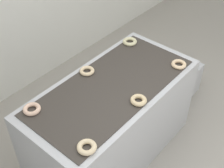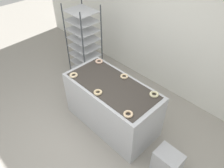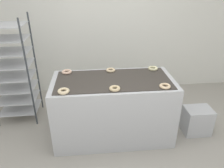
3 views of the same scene
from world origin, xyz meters
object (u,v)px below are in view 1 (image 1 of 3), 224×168
object	(u,v)px
donut_far_center	(87,71)
donut_far_right	(130,42)
fryer_machine	(112,121)
donut_far_left	(32,109)
donut_near_left	(87,147)
donut_near_right	(179,64)
donut_near_center	(139,100)
glaze_bin	(183,80)

from	to	relation	value
donut_far_center	donut_far_right	bearing A→B (deg)	-0.09
fryer_machine	donut_far_left	xyz separation A→B (m)	(-0.61, 0.28, 0.45)
donut_near_left	donut_near_right	world-z (taller)	donut_near_left
donut_near_right	donut_far_left	distance (m)	1.33
donut_near_center	donut_far_center	world-z (taller)	donut_near_center
glaze_bin	donut_far_center	xyz separation A→B (m)	(-1.22, 0.36, 0.69)
donut_near_left	donut_near_right	size ratio (longest dim) A/B	1.02
donut_far_left	donut_far_right	world-z (taller)	same
donut_near_center	donut_far_center	xyz separation A→B (m)	(0.01, 0.56, -0.00)
fryer_machine	donut_far_right	size ratio (longest dim) A/B	11.46
glaze_bin	donut_near_center	size ratio (longest dim) A/B	3.02
donut_far_left	donut_far_center	bearing A→B (deg)	0.43
donut_far_right	donut_near_left	bearing A→B (deg)	-154.61
donut_near_left	donut_near_right	bearing A→B (deg)	0.52
donut_near_center	donut_near_right	bearing A→B (deg)	0.36
fryer_machine	donut_near_center	bearing A→B (deg)	-92.32
donut_far_center	donut_far_right	xyz separation A→B (m)	(0.61, -0.00, 0.00)
glaze_bin	donut_far_right	world-z (taller)	donut_far_right
donut_near_center	donut_near_left	bearing A→B (deg)	-179.31
glaze_bin	donut_far_left	distance (m)	1.98
donut_far_right	donut_far_center	bearing A→B (deg)	179.91
donut_far_right	donut_far_left	bearing A→B (deg)	-179.83
fryer_machine	donut_near_left	distance (m)	0.81
fryer_machine	glaze_bin	distance (m)	1.24
glaze_bin	donut_near_right	size ratio (longest dim) A/B	2.94
glaze_bin	donut_near_right	xyz separation A→B (m)	(-0.62, -0.20, 0.69)
glaze_bin	donut_far_center	distance (m)	1.44
donut_near_center	donut_far_left	distance (m)	0.82
fryer_machine	glaze_bin	bearing A→B (deg)	-3.52
donut_far_right	fryer_machine	bearing A→B (deg)	-154.89
donut_near_center	donut_far_left	bearing A→B (deg)	137.09
fryer_machine	donut_far_center	bearing A→B (deg)	91.15
glaze_bin	donut_near_right	world-z (taller)	donut_near_right
glaze_bin	donut_near_right	bearing A→B (deg)	-161.72
donut_near_right	donut_far_right	xyz separation A→B (m)	(0.01, 0.56, 0.00)
fryer_machine	donut_far_center	xyz separation A→B (m)	(-0.01, 0.28, 0.45)
donut_near_left	donut_near_center	bearing A→B (deg)	0.69
donut_near_left	donut_near_center	xyz separation A→B (m)	(0.59, 0.01, -0.00)
donut_near_center	donut_near_right	world-z (taller)	donut_near_center
fryer_machine	donut_far_center	world-z (taller)	donut_far_center
donut_near_center	donut_near_right	xyz separation A→B (m)	(0.61, 0.00, -0.00)
donut_near_center	donut_far_right	world-z (taller)	donut_near_center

